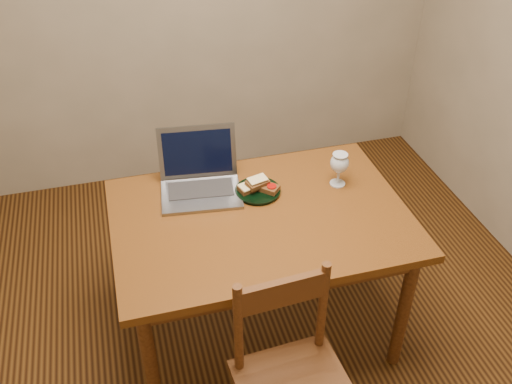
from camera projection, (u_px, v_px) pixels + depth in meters
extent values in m
cube|color=black|center=(260.00, 335.00, 2.92)|extent=(3.20, 3.20, 0.02)
cube|color=#4D290C|center=(261.00, 219.00, 2.52)|extent=(1.30, 0.90, 0.04)
cylinder|color=#361D0B|center=(151.00, 367.00, 2.34)|extent=(0.06, 0.06, 0.70)
cylinder|color=#361D0B|center=(403.00, 311.00, 2.58)|extent=(0.06, 0.06, 0.70)
cylinder|color=#361D0B|center=(133.00, 249.00, 2.91)|extent=(0.06, 0.06, 0.70)
cylinder|color=#361D0B|center=(341.00, 213.00, 3.15)|extent=(0.06, 0.06, 0.70)
cube|color=#361D0B|center=(282.00, 293.00, 2.06)|extent=(0.34, 0.05, 0.12)
cylinder|color=black|center=(258.00, 191.00, 2.64)|extent=(0.21, 0.21, 0.02)
cube|color=slate|center=(201.00, 195.00, 2.62)|extent=(0.39, 0.29, 0.02)
cube|color=slate|center=(197.00, 152.00, 2.67)|extent=(0.37, 0.12, 0.25)
cube|color=black|center=(197.00, 152.00, 2.67)|extent=(0.32, 0.09, 0.20)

